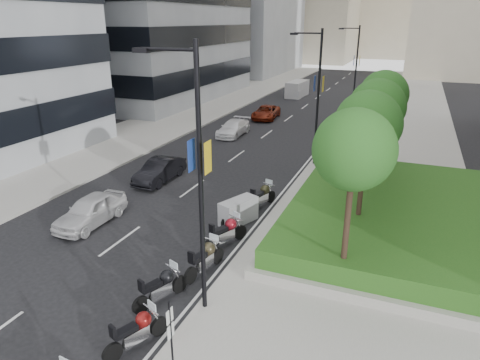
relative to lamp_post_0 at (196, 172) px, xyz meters
The scene contains 26 objects.
ground 6.62m from the lamp_post_0, 166.43° to the right, with size 160.00×160.00×0.00m, color black.
sidewalk_right 29.82m from the lamp_post_0, 80.49° to the left, with size 10.00×100.00×0.15m, color #9E9B93.
sidewalk_left 33.56m from the lamp_post_0, 119.10° to the left, with size 8.00×100.00×0.15m, color #9E9B93.
lane_edge 29.44m from the lamp_post_0, 90.88° to the left, with size 0.12×100.00×0.01m, color silver.
lane_centre 29.97m from the lamp_post_0, 101.01° to the left, with size 0.12×100.00×0.01m, color silver.
planter 11.73m from the lamp_post_0, 56.95° to the left, with size 10.00×14.00×0.40m, color #9E9C93.
hedge 11.50m from the lamp_post_0, 56.95° to the left, with size 9.40×13.40×0.80m, color #164B15.
tree_0 5.30m from the lamp_post_0, 34.56° to the left, with size 2.80×2.80×6.30m.
tree_1 8.25m from the lamp_post_0, 58.11° to the left, with size 2.80×2.80×6.30m.
tree_2 11.84m from the lamp_post_0, 68.40° to the left, with size 2.80×2.80×6.30m.
tree_3 15.62m from the lamp_post_0, 73.81° to the left, with size 2.80×2.80×6.30m.
lamp_post_0 is the anchor object (origin of this frame).
lamp_post_1 17.00m from the lamp_post_0, 90.00° to the left, with size 2.34×0.45×9.00m.
lamp_post_2 35.00m from the lamp_post_0, 90.00° to the left, with size 2.34×0.45×9.00m.
parking_sign 4.74m from the lamp_post_0, 77.67° to the right, with size 0.06×0.32×2.50m.
motorcycle_1 5.15m from the lamp_post_0, 111.01° to the right, with size 1.09×2.16×1.14m.
motorcycle_2 4.67m from the lamp_post_0, behind, with size 1.07×2.25×1.17m.
motorcycle_3 4.98m from the lamp_post_0, 112.25° to the left, with size 0.82×2.41×1.21m.
motorcycle_4 6.34m from the lamp_post_0, 102.21° to the left, with size 1.20×2.28×1.22m.
motorcycle_5 8.19m from the lamp_post_0, 101.11° to the left, with size 1.55×2.19×1.24m.
motorcycle_6 10.05m from the lamp_post_0, 95.50° to the left, with size 0.98×2.34×1.20m.
car_a 9.96m from the lamp_post_0, 153.81° to the left, with size 1.69×4.20×1.43m, color silver.
car_b 13.87m from the lamp_post_0, 127.98° to the left, with size 1.48×4.25×1.40m, color black.
car_c 24.36m from the lamp_post_0, 110.10° to the left, with size 1.84×4.52×1.31m, color white.
car_d 31.26m from the lamp_post_0, 104.50° to the left, with size 2.19×4.74×1.32m, color maroon.
delivery_van 45.17m from the lamp_post_0, 100.65° to the left, with size 2.10×4.82×1.98m.
Camera 1 is at (10.08, -10.04, 9.49)m, focal length 32.00 mm.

